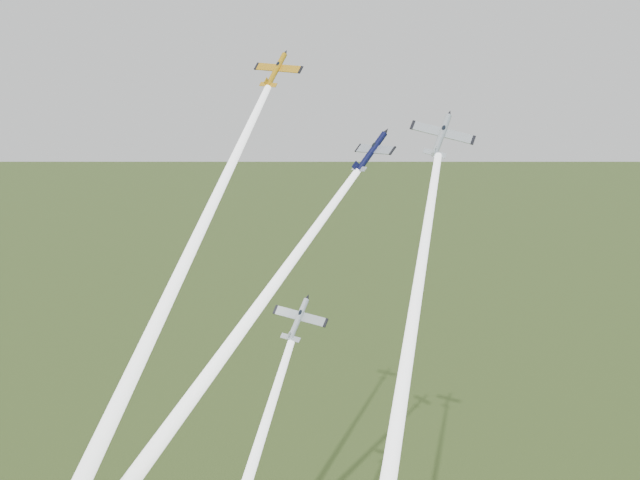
{
  "coord_description": "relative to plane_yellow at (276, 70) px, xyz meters",
  "views": [
    {
      "loc": [
        59.47,
        -93.46,
        114.77
      ],
      "look_at": [
        0.0,
        -6.0,
        92.0
      ],
      "focal_mm": 45.0,
      "sensor_mm": 36.0,
      "label": 1
    }
  ],
  "objects": [
    {
      "name": "smoke_trail_silver_right",
      "position": [
        33.31,
        -22.89,
        -36.91
      ],
      "size": [
        17.47,
        48.74,
        54.07
      ],
      "primitive_type": null,
      "rotation": [
        -0.75,
        0.0,
        0.31
      ],
      "color": "white"
    },
    {
      "name": "plane_yellow",
      "position": [
        0.0,
        0.0,
        0.0
      ],
      "size": [
        8.04,
        6.9,
        7.08
      ],
      "primitive_type": null,
      "rotation": [
        0.82,
        0.07,
        0.09
      ],
      "color": "orange"
    },
    {
      "name": "plane_silver_low",
      "position": [
        13.33,
        -13.38,
        -31.6
      ],
      "size": [
        7.96,
        7.43,
        7.25
      ],
      "primitive_type": null,
      "rotation": [
        0.82,
        0.13,
        0.19
      ],
      "color": "#AFB7BE"
    },
    {
      "name": "smoke_trail_yellow",
      "position": [
        2.14,
        -24.78,
        -26.84
      ],
      "size": [
        6.44,
        47.17,
        50.6
      ],
      "primitive_type": null,
      "rotation": [
        -0.75,
        0.0,
        0.09
      ],
      "color": "white"
    },
    {
      "name": "plane_navy",
      "position": [
        16.31,
        -0.33,
        -10.8
      ],
      "size": [
        10.11,
        9.47,
        7.26
      ],
      "primitive_type": null,
      "rotation": [
        0.82,
        -0.04,
        -0.42
      ],
      "color": "#0C0F38"
    },
    {
      "name": "plane_silver_right",
      "position": [
        25.32,
        2.35,
        -8.34
      ],
      "size": [
        8.97,
        9.4,
        8.93
      ],
      "primitive_type": null,
      "rotation": [
        0.82,
        0.22,
        0.31
      ],
      "color": "#B3BCC2"
    },
    {
      "name": "smoke_trail_navy",
      "position": [
        7.84,
        -19.53,
        -33.44
      ],
      "size": [
        18.07,
        36.99,
        42.21
      ],
      "primitive_type": null,
      "rotation": [
        -0.75,
        0.0,
        -0.42
      ],
      "color": "white"
    }
  ]
}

